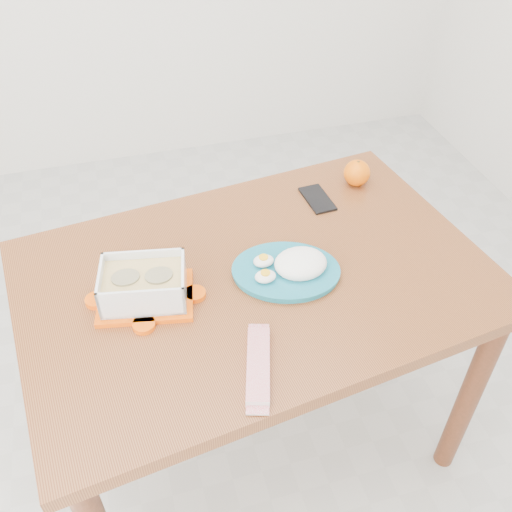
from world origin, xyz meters
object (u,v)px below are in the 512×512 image
object	(u,v)px
food_container	(144,285)
smartphone	(317,199)
dining_table	(256,302)
rice_plate	(291,267)
orange_fruit	(357,173)

from	to	relation	value
food_container	smartphone	world-z (taller)	food_container
dining_table	rice_plate	xyz separation A→B (m)	(0.08, -0.02, 0.13)
smartphone	rice_plate	bearing A→B (deg)	-126.16
food_container	rice_plate	bearing A→B (deg)	8.90
dining_table	rice_plate	world-z (taller)	rice_plate
orange_fruit	rice_plate	distance (m)	0.46
food_container	rice_plate	xyz separation A→B (m)	(0.36, -0.01, -0.02)
orange_fruit	smartphone	size ratio (longest dim) A/B	0.59
dining_table	orange_fruit	world-z (taller)	orange_fruit
dining_table	rice_plate	distance (m)	0.15
dining_table	smartphone	size ratio (longest dim) A/B	9.43
dining_table	smartphone	bearing A→B (deg)	36.61
dining_table	orange_fruit	xyz separation A→B (m)	(0.40, 0.30, 0.14)
smartphone	orange_fruit	bearing A→B (deg)	14.39
dining_table	smartphone	world-z (taller)	smartphone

